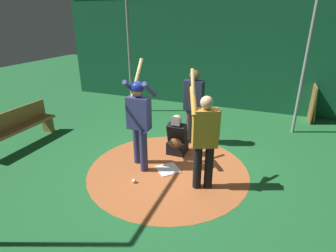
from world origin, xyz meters
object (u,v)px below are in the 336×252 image
object	(u,v)px
catcher	(177,139)
umpire	(193,104)
visitor	(204,137)
bench	(17,127)
home_plate	(168,169)
batter	(139,117)
baseball_0	(134,181)
bat_rack	(312,103)

from	to	relation	value
catcher	umpire	distance (m)	0.92
visitor	bench	distance (m)	4.52
home_plate	visitor	world-z (taller)	visitor
catcher	umpire	size ratio (longest dim) A/B	0.52
batter	umpire	distance (m)	1.56
catcher	visitor	xyz separation A→B (m)	(1.03, 0.84, 0.63)
visitor	batter	bearing A→B (deg)	-123.59
bench	batter	bearing A→B (deg)	92.89
bench	baseball_0	size ratio (longest dim) A/B	26.39
visitor	bench	size ratio (longest dim) A/B	1.06
batter	catcher	bearing A→B (deg)	146.59
catcher	baseball_0	bearing A→B (deg)	-14.40
visitor	bench	bearing A→B (deg)	-114.01
umpire	bat_rack	distance (m)	4.05
catcher	bat_rack	size ratio (longest dim) A/B	0.87
bat_rack	catcher	bearing A→B (deg)	-40.18
umpire	bat_rack	world-z (taller)	umpire
home_plate	bat_rack	xyz separation A→B (m)	(-4.24, 2.90, 0.48)
home_plate	visitor	xyz separation A→B (m)	(0.31, 0.77, 0.97)
home_plate	baseball_0	world-z (taller)	baseball_0
bat_rack	umpire	bearing A→B (deg)	-44.28
bat_rack	bench	world-z (taller)	bat_rack
bench	visitor	bearing A→B (deg)	88.71
home_plate	batter	bearing A→B (deg)	-85.06
bench	baseball_0	xyz separation A→B (m)	(0.44, 3.29, -0.41)
bench	baseball_0	distance (m)	3.35
umpire	baseball_0	size ratio (longest dim) A/B	23.86
catcher	umpire	world-z (taller)	umpire
home_plate	umpire	world-z (taller)	umpire
umpire	baseball_0	distance (m)	2.29
home_plate	visitor	size ratio (longest dim) A/B	0.20
home_plate	batter	world-z (taller)	batter
home_plate	umpire	size ratio (longest dim) A/B	0.24
visitor	baseball_0	world-z (taller)	visitor
batter	umpire	world-z (taller)	batter
batter	baseball_0	world-z (taller)	batter
umpire	bench	xyz separation A→B (m)	(1.57, -3.81, -0.54)
visitor	baseball_0	bearing A→B (deg)	-96.70
catcher	bench	size ratio (longest dim) A/B	0.47
home_plate	batter	xyz separation A→B (m)	(0.05, -0.58, 1.07)
visitor	baseball_0	size ratio (longest dim) A/B	27.89
home_plate	bat_rack	distance (m)	5.16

